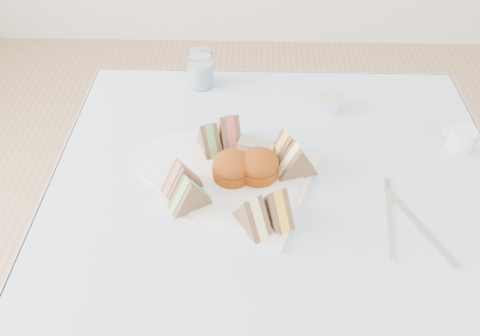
{
  "coord_description": "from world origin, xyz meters",
  "views": [
    {
      "loc": [
        -0.07,
        -0.65,
        1.5
      ],
      "look_at": [
        -0.08,
        0.06,
        0.8
      ],
      "focal_mm": 35.0,
      "sensor_mm": 36.0,
      "label": 1
    }
  ],
  "objects_px": {
    "serving_plate": "(240,182)",
    "water_glass": "(201,69)",
    "table": "(271,296)",
    "creamer_jug": "(461,139)"
  },
  "relations": [
    {
      "from": "serving_plate",
      "to": "water_glass",
      "type": "bearing_deg",
      "value": 127.82
    },
    {
      "from": "water_glass",
      "to": "creamer_jug",
      "type": "height_order",
      "value": "water_glass"
    },
    {
      "from": "table",
      "to": "creamer_jug",
      "type": "distance_m",
      "value": 0.62
    },
    {
      "from": "water_glass",
      "to": "serving_plate",
      "type": "bearing_deg",
      "value": -72.79
    },
    {
      "from": "table",
      "to": "creamer_jug",
      "type": "relative_size",
      "value": 14.65
    },
    {
      "from": "serving_plate",
      "to": "creamer_jug",
      "type": "relative_size",
      "value": 4.67
    },
    {
      "from": "water_glass",
      "to": "creamer_jug",
      "type": "distance_m",
      "value": 0.68
    },
    {
      "from": "water_glass",
      "to": "creamer_jug",
      "type": "relative_size",
      "value": 1.64
    },
    {
      "from": "table",
      "to": "serving_plate",
      "type": "xyz_separation_m",
      "value": [
        -0.08,
        0.06,
        0.38
      ]
    },
    {
      "from": "serving_plate",
      "to": "water_glass",
      "type": "distance_m",
      "value": 0.4
    }
  ]
}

